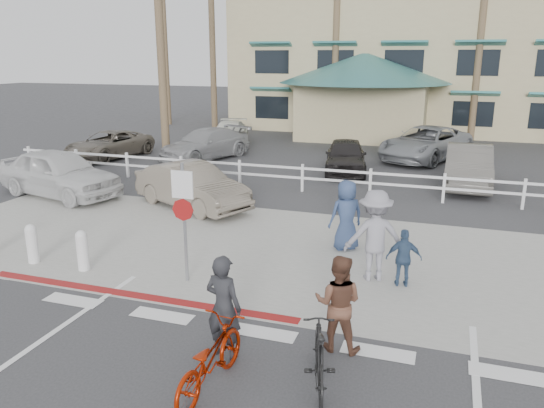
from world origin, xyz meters
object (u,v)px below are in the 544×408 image
(sign_post, at_px, (184,217))
(bike_red, at_px, (209,359))
(car_red_compact, at_px, (59,173))
(bike_black, at_px, (319,357))
(car_white_sedan, at_px, (192,186))

(sign_post, distance_m, bike_red, 4.07)
(sign_post, height_order, bike_red, sign_post)
(car_red_compact, bearing_deg, bike_red, -118.32)
(sign_post, bearing_deg, bike_black, -37.92)
(bike_red, xyz_separation_m, bike_black, (1.49, 0.55, -0.00))
(sign_post, bearing_deg, car_white_sedan, 115.61)
(sign_post, relative_size, bike_black, 1.77)
(sign_post, xyz_separation_m, car_white_sedan, (-2.51, 5.24, -0.75))
(car_white_sedan, bearing_deg, car_red_compact, 116.51)
(bike_red, xyz_separation_m, car_white_sedan, (-4.61, 8.58, 0.21))
(sign_post, relative_size, car_white_sedan, 0.68)
(car_red_compact, bearing_deg, bike_black, -112.42)
(sign_post, height_order, car_red_compact, sign_post)
(bike_red, bearing_deg, sign_post, -53.79)
(bike_black, relative_size, car_red_compact, 0.34)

